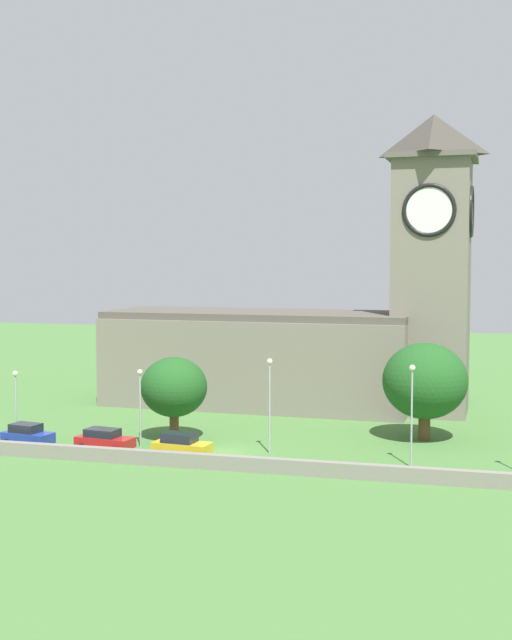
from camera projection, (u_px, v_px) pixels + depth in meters
ground_plane at (271, 417)px, 79.90m from camera, size 200.00×200.00×0.00m
church at (308, 331)px, 85.16m from camera, size 37.58×13.21×29.01m
quay_barrier at (203, 461)px, 60.26m from camera, size 44.56×0.70×1.07m
car_blue at (27, 435)px, 67.18m from camera, size 4.37×2.71×1.89m
car_red at (104, 440)px, 65.78m from camera, size 4.81×2.60×1.76m
car_yellow at (181, 446)px, 63.43m from camera, size 4.58×2.60×1.89m
streetlamp_west_end at (16, 394)px, 68.62m from camera, size 0.44×0.44×5.95m
streetlamp_west_mid at (140, 395)px, 66.74m from camera, size 0.44×0.44×6.33m
streetlamp_central at (270, 391)px, 64.70m from camera, size 0.44×0.44×7.44m
streetlamp_east_mid at (412, 400)px, 60.30m from camera, size 0.44×0.44×7.51m
tree_riverside_west at (425, 381)px, 69.40m from camera, size 7.05×7.05×8.18m
tree_by_tower at (174, 387)px, 69.56m from camera, size 5.56×5.56×6.98m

